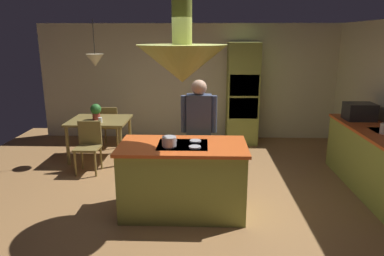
% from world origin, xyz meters
% --- Properties ---
extents(ground, '(8.16, 8.16, 0.00)m').
position_xyz_m(ground, '(0.00, 0.00, 0.00)').
color(ground, '#9E7042').
extents(wall_back, '(6.80, 0.10, 2.55)m').
position_xyz_m(wall_back, '(0.00, 3.45, 1.27)').
color(wall_back, beige).
rests_on(wall_back, ground).
extents(kitchen_island, '(1.65, 0.89, 0.96)m').
position_xyz_m(kitchen_island, '(0.00, -0.20, 0.47)').
color(kitchen_island, '#939E42').
rests_on(kitchen_island, ground).
extents(counter_run_right, '(0.73, 2.26, 0.94)m').
position_xyz_m(counter_run_right, '(2.84, 0.60, 0.48)').
color(counter_run_right, '#939E42').
rests_on(counter_run_right, ground).
extents(oven_tower, '(0.66, 0.62, 2.16)m').
position_xyz_m(oven_tower, '(1.10, 3.04, 1.08)').
color(oven_tower, '#939E42').
rests_on(oven_tower, ground).
extents(dining_table, '(1.09, 0.94, 0.76)m').
position_xyz_m(dining_table, '(-1.70, 1.90, 0.66)').
color(dining_table, olive).
rests_on(dining_table, ground).
extents(person_at_island, '(0.53, 0.22, 1.68)m').
position_xyz_m(person_at_island, '(0.20, 0.51, 0.97)').
color(person_at_island, tan).
rests_on(person_at_island, ground).
extents(range_hood, '(1.10, 1.10, 1.00)m').
position_xyz_m(range_hood, '(0.00, -0.20, 1.99)').
color(range_hood, '#939E42').
extents(pendant_light_over_table, '(0.32, 0.32, 0.82)m').
position_xyz_m(pendant_light_over_table, '(-1.70, 1.90, 1.86)').
color(pendant_light_over_table, beige).
extents(chair_facing_island, '(0.40, 0.40, 0.87)m').
position_xyz_m(chair_facing_island, '(-1.70, 1.21, 0.50)').
color(chair_facing_island, olive).
rests_on(chair_facing_island, ground).
extents(chair_by_back_wall, '(0.40, 0.40, 0.87)m').
position_xyz_m(chair_by_back_wall, '(-1.70, 2.59, 0.50)').
color(chair_by_back_wall, olive).
rests_on(chair_by_back_wall, ground).
extents(potted_plant_on_table, '(0.20, 0.20, 0.30)m').
position_xyz_m(potted_plant_on_table, '(-1.75, 1.89, 0.93)').
color(potted_plant_on_table, '#99382D').
rests_on(potted_plant_on_table, dining_table).
extents(cup_on_table, '(0.07, 0.07, 0.09)m').
position_xyz_m(cup_on_table, '(-1.61, 1.66, 0.81)').
color(cup_on_table, white).
rests_on(cup_on_table, dining_table).
extents(microwave_on_counter, '(0.46, 0.36, 0.28)m').
position_xyz_m(microwave_on_counter, '(2.84, 1.27, 1.08)').
color(microwave_on_counter, '#232326').
rests_on(microwave_on_counter, counter_run_right).
extents(cooking_pot_on_cooktop, '(0.18, 0.18, 0.12)m').
position_xyz_m(cooking_pot_on_cooktop, '(-0.16, -0.33, 1.02)').
color(cooking_pot_on_cooktop, '#B2B2B7').
rests_on(cooking_pot_on_cooktop, kitchen_island).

